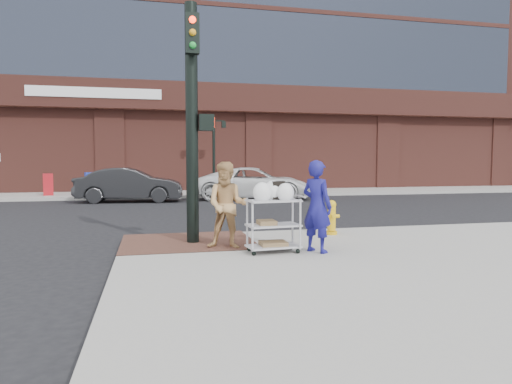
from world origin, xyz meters
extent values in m
plane|color=black|center=(0.00, 0.00, 0.00)|extent=(220.00, 220.00, 0.00)
cube|color=gray|center=(12.50, 32.00, 0.07)|extent=(65.00, 36.00, 0.15)
cube|color=#4B2D23|center=(-0.60, 0.90, 0.16)|extent=(2.80, 2.40, 0.01)
cube|color=brown|center=(5.00, 31.00, 14.15)|extent=(42.00, 26.00, 28.00)
cube|color=slate|center=(40.00, 38.00, 9.00)|extent=(14.00, 20.00, 18.00)
cylinder|color=black|center=(2.00, 16.00, 2.15)|extent=(0.16, 0.16, 4.00)
cube|color=black|center=(2.00, 16.00, 4.05)|extent=(1.20, 0.06, 0.06)
cube|color=black|center=(1.45, 16.00, 3.85)|extent=(0.22, 0.22, 0.35)
cube|color=black|center=(2.55, 16.00, 3.85)|extent=(0.22, 0.22, 0.35)
cylinder|color=black|center=(-0.50, 0.80, 2.65)|extent=(0.26, 0.26, 5.00)
cube|color=black|center=(-0.20, 0.80, 2.70)|extent=(0.32, 0.28, 0.34)
cube|color=#FF260C|center=(-0.04, 0.80, 2.70)|extent=(0.02, 0.18, 0.22)
cube|color=black|center=(-0.50, 0.52, 4.45)|extent=(0.28, 0.18, 0.80)
imported|color=navy|center=(1.72, -0.75, 1.03)|extent=(0.70, 0.77, 1.76)
imported|color=tan|center=(0.12, 0.01, 1.01)|extent=(0.99, 0.87, 1.73)
imported|color=black|center=(-2.32, 12.61, 0.78)|extent=(4.87, 2.06, 1.56)
imported|color=silver|center=(3.52, 12.64, 0.78)|extent=(6.09, 3.99, 1.56)
cube|color=#ABABB0|center=(0.90, -0.60, 1.14)|extent=(1.03, 0.65, 0.03)
cube|color=#ABABB0|center=(0.90, -0.60, 0.67)|extent=(1.03, 0.65, 0.03)
cube|color=#ABABB0|center=(0.90, -0.60, 0.27)|extent=(1.03, 0.65, 0.03)
cube|color=black|center=(1.01, -0.55, 1.32)|extent=(0.24, 0.15, 0.35)
cube|color=brown|center=(0.77, -0.60, 0.73)|extent=(0.33, 0.37, 0.09)
cube|color=brown|center=(0.90, -0.60, 0.32)|extent=(0.50, 0.39, 0.08)
cylinder|color=gold|center=(2.80, 1.14, 0.19)|extent=(0.27, 0.27, 0.08)
cylinder|color=gold|center=(2.80, 1.14, 0.53)|extent=(0.19, 0.19, 0.59)
sphere|color=gold|center=(2.80, 1.14, 0.86)|extent=(0.21, 0.21, 0.21)
cylinder|color=gold|center=(2.80, 1.14, 0.58)|extent=(0.38, 0.09, 0.09)
cube|color=#A9131A|center=(-6.39, 15.54, 0.70)|extent=(0.54, 0.50, 1.09)
cube|color=#1B34B5|center=(-4.39, 15.48, 0.72)|extent=(0.59, 0.56, 1.14)
camera|label=1|loc=(-1.34, -8.91, 1.91)|focal=32.00mm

